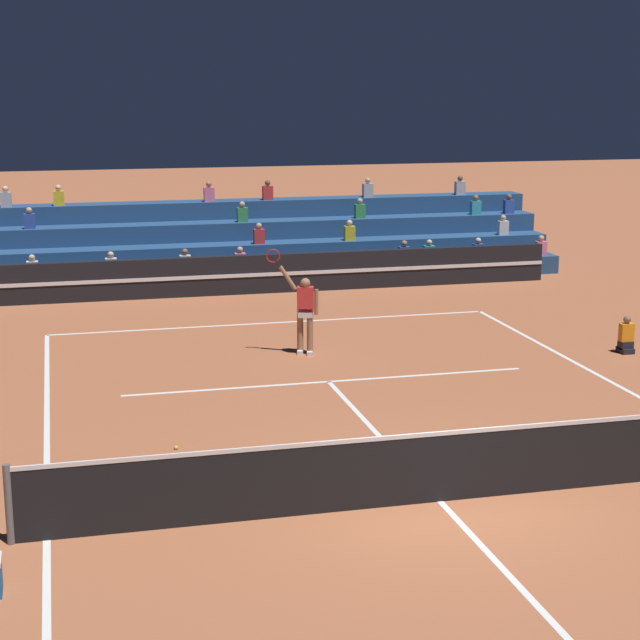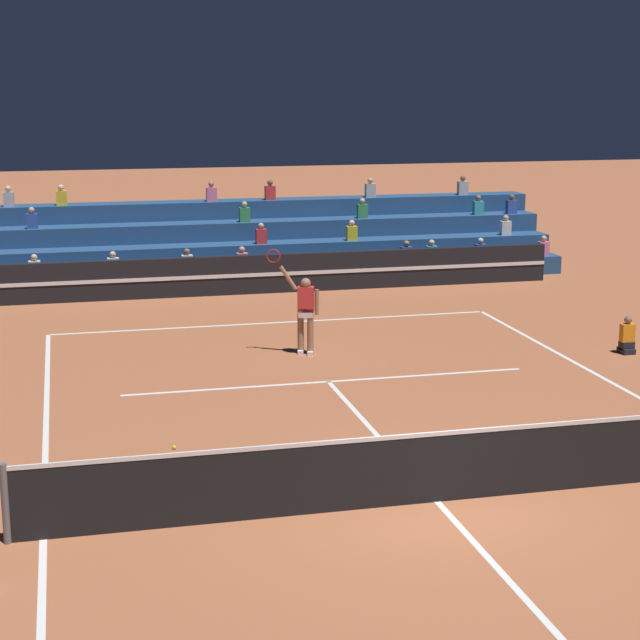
{
  "view_description": "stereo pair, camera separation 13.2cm",
  "coord_description": "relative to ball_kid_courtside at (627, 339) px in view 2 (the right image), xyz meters",
  "views": [
    {
      "loc": [
        -5.17,
        -13.58,
        5.94
      ],
      "look_at": [
        0.02,
        7.21,
        1.1
      ],
      "focal_mm": 60.0,
      "sensor_mm": 36.0,
      "label": 1
    },
    {
      "loc": [
        -5.04,
        -13.61,
        5.94
      ],
      "look_at": [
        0.02,
        7.21,
        1.1
      ],
      "focal_mm": 60.0,
      "sensor_mm": 36.0,
      "label": 2
    }
  ],
  "objects": [
    {
      "name": "tennis_ball",
      "position": [
        -10.42,
        -3.95,
        -0.3
      ],
      "size": [
        0.07,
        0.07,
        0.07
      ],
      "primitive_type": "sphere",
      "color": "#C6DB33",
      "rests_on": "ground"
    },
    {
      "name": "court_lines",
      "position": [
        -6.98,
        -7.08,
        -0.33
      ],
      "size": [
        11.1,
        23.9,
        0.01
      ],
      "color": "white",
      "rests_on": "ground"
    },
    {
      "name": "bleacher_stand",
      "position": [
        -6.98,
        11.82,
        0.5
      ],
      "size": [
        20.07,
        3.8,
        2.83
      ],
      "color": "navy",
      "rests_on": "ground"
    },
    {
      "name": "tennis_net",
      "position": [
        -6.98,
        -7.08,
        0.21
      ],
      "size": [
        12.0,
        0.1,
        1.1
      ],
      "color": "slate",
      "rests_on": "ground"
    },
    {
      "name": "ground_plane",
      "position": [
        -6.98,
        -7.08,
        -0.33
      ],
      "size": [
        120.0,
        120.0,
        0.0
      ],
      "primitive_type": "plane",
      "color": "#AD603D"
    },
    {
      "name": "tennis_player",
      "position": [
        -6.95,
        1.61,
        0.65
      ],
      "size": [
        1.16,
        0.49,
        2.41
      ],
      "color": "#9E7051",
      "rests_on": "ground"
    },
    {
      "name": "ball_kid_courtside",
      "position": [
        0.0,
        0.0,
        0.0
      ],
      "size": [
        0.3,
        0.36,
        0.84
      ],
      "color": "black",
      "rests_on": "ground"
    },
    {
      "name": "sponsor_banner_wall",
      "position": [
        -6.98,
        8.65,
        0.22
      ],
      "size": [
        18.0,
        0.26,
        1.1
      ],
      "color": "black",
      "rests_on": "ground"
    }
  ]
}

